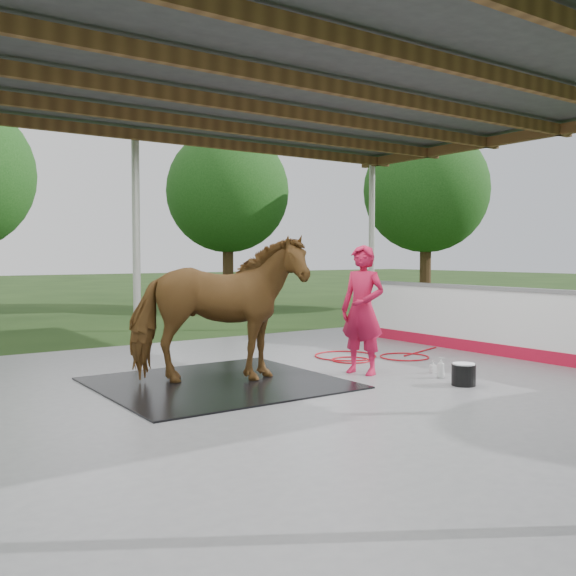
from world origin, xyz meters
TOP-DOWN VIEW (x-y plane):
  - ground at (0.00, 0.00)m, footprint 100.00×100.00m
  - concrete_slab at (0.00, 0.00)m, footprint 12.00×10.00m
  - pavilion_structure at (0.00, -0.00)m, footprint 12.60×10.60m
  - dasher_board at (4.60, 0.00)m, footprint 0.16×8.00m
  - tree_belt at (0.30, 0.90)m, footprint 28.00×28.00m
  - rubber_mat at (-0.39, 0.91)m, footprint 2.97×2.78m
  - horse at (-0.39, 0.91)m, footprint 2.50×1.88m
  - handler at (1.63, 0.38)m, footprint 0.62×0.77m
  - wash_bucket at (2.16, -0.99)m, footprint 0.31×0.31m
  - soap_bottle_a at (2.30, -0.48)m, footprint 0.15×0.15m
  - soap_bottle_b at (2.49, -0.16)m, footprint 0.09×0.10m
  - hose_coil at (2.62, 1.42)m, footprint 2.47×1.55m

SIDE VIEW (x-z plane):
  - ground at x=0.00m, z-range 0.00..0.00m
  - concrete_slab at x=0.00m, z-range 0.00..0.05m
  - rubber_mat at x=-0.39m, z-range 0.05..0.07m
  - hose_coil at x=2.62m, z-range 0.05..0.07m
  - soap_bottle_b at x=2.49m, z-range 0.05..0.22m
  - soap_bottle_a at x=2.30m, z-range 0.05..0.33m
  - wash_bucket at x=2.16m, z-range 0.05..0.34m
  - dasher_board at x=4.60m, z-range 0.02..1.17m
  - handler at x=1.63m, z-range 0.05..1.87m
  - horse at x=-0.39m, z-range 0.07..1.99m
  - tree_belt at x=0.30m, z-range 0.89..6.69m
  - pavilion_structure at x=0.00m, z-range 1.94..5.99m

